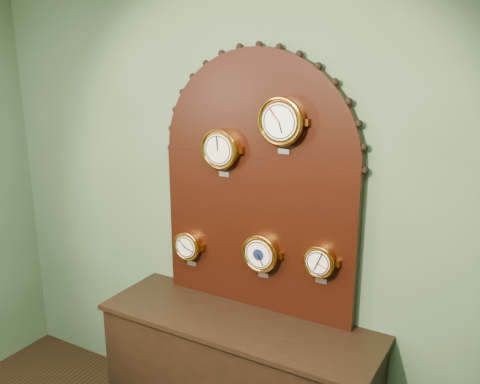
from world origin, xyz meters
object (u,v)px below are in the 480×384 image
Objects in this scene: hygrometer at (188,245)px; tide_clock at (320,261)px; display_board at (258,176)px; arabic_clock at (282,121)px; roman_clock at (221,149)px; barometer at (261,253)px.

tide_clock is (0.86, 0.00, 0.08)m from hygrometer.
display_board is 0.38m from arabic_clock.
roman_clock is at bearing -179.87° from tide_clock.
barometer reaches higher than hygrometer.
roman_clock is 0.68m from hygrometer.
roman_clock is at bearing -179.98° from barometer.
display_board reaches higher than hygrometer.
roman_clock is 0.63m from barometer.
display_board is 0.44m from barometer.
tide_clock is (0.24, 0.00, -0.73)m from arabic_clock.
display_board is 5.53× the size of barometer.
tide_clock reaches higher than barometer.
display_board is 0.26m from roman_clock.
roman_clock is at bearing 179.90° from arabic_clock.
display_board is at bearing 171.09° from tide_clock.
hygrometer is 1.02× the size of tide_clock.
roman_clock is (-0.20, -0.07, 0.14)m from display_board.
hygrometer is at bearing 179.82° from arabic_clock.
display_board is 5.38× the size of roman_clock.
hygrometer is 0.51m from barometer.
arabic_clock is 1.12× the size of barometer.
arabic_clock is at bearing -179.51° from tide_clock.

